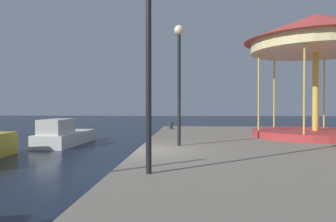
% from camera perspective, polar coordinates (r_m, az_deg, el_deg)
% --- Properties ---
extents(ground_plane, '(120.00, 120.00, 0.00)m').
position_cam_1_polar(ground_plane, '(10.70, -5.55, -11.04)').
color(ground_plane, black).
extents(motorboat_white, '(1.88, 5.22, 1.50)m').
position_cam_1_polar(motorboat_white, '(19.23, -17.83, -4.09)').
color(motorboat_white, white).
rests_on(motorboat_white, ground).
extents(carousel, '(6.38, 6.38, 5.57)m').
position_cam_1_polar(carousel, '(16.36, 24.54, 10.51)').
color(carousel, '#B23333').
rests_on(carousel, quay_dock).
extents(lamp_post_near_edge, '(0.36, 0.36, 4.73)m').
position_cam_1_polar(lamp_post_near_edge, '(7.00, -3.44, 15.61)').
color(lamp_post_near_edge, black).
rests_on(lamp_post_near_edge, quay_dock).
extents(lamp_post_mid_promenade, '(0.36, 0.36, 4.28)m').
position_cam_1_polar(lamp_post_mid_promenade, '(11.64, 1.96, 8.39)').
color(lamp_post_mid_promenade, black).
rests_on(lamp_post_mid_promenade, quay_dock).
extents(bollard_north, '(0.24, 0.24, 0.40)m').
position_cam_1_polar(bollard_north, '(19.93, 0.51, -2.57)').
color(bollard_north, '#2D2D33').
rests_on(bollard_north, quay_dock).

